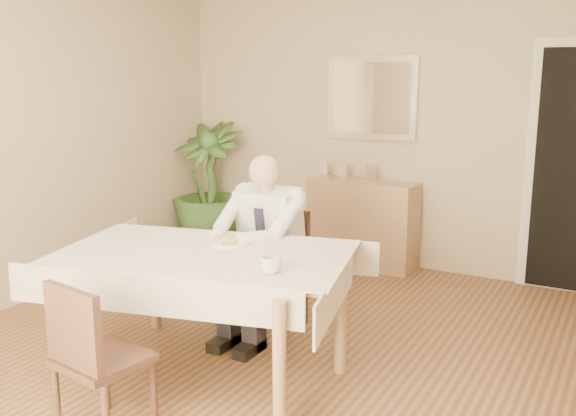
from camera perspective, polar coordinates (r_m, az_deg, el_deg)
The scene contains 16 objects.
room at distance 3.67m, azimuth -2.66°, elevation 4.35°, with size 5.00×5.02×2.60m.
mirror at distance 5.99m, azimuth 7.45°, elevation 9.68°, with size 0.86×0.04×0.76m.
dining_table at distance 3.83m, azimuth -7.41°, elevation -5.08°, with size 1.95×1.42×0.75m.
chair_far at distance 4.59m, azimuth -0.85°, elevation -4.75°, with size 0.41×0.42×0.83m.
chair_near at distance 3.31m, azimuth -17.06°, elevation -12.27°, with size 0.44×0.44×0.82m.
seated_man at distance 4.30m, azimuth -2.73°, elevation -2.77°, with size 0.48×0.72×1.24m.
plate at distance 3.96m, azimuth -5.16°, elevation -3.06°, with size 0.26×0.26×0.02m, color white.
food at distance 3.96m, azimuth -5.17°, elevation -2.75°, with size 0.14×0.14×0.06m, color olive.
knife at distance 3.89m, azimuth -5.17°, elevation -3.09°, with size 0.01×0.01×0.13m, color silver.
fork at distance 3.93m, azimuth -6.14°, elevation -2.94°, with size 0.01×0.01×0.13m, color silver.
coffee_mug at distance 3.38m, azimuth -1.52°, elevation -5.09°, with size 0.11×0.11×0.09m, color white.
sideboard at distance 6.01m, azimuth 6.62°, elevation -1.36°, with size 1.01×0.34×0.81m, color tan.
photo_frame_left at distance 6.10m, azimuth 3.12°, elevation 3.43°, with size 0.10×0.02×0.14m, color silver.
photo_frame_center at distance 6.02m, azimuth 4.84°, elevation 3.29°, with size 0.10×0.02×0.14m, color silver.
photo_frame_right at distance 5.94m, azimuth 7.42°, elevation 3.11°, with size 0.10×0.02×0.14m, color silver.
potted_palm at distance 6.58m, azimuth -7.08°, elevation 1.97°, with size 0.72×0.72×1.29m, color #2F5320.
Camera 1 is at (1.91, -3.09, 1.80)m, focal length 40.00 mm.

